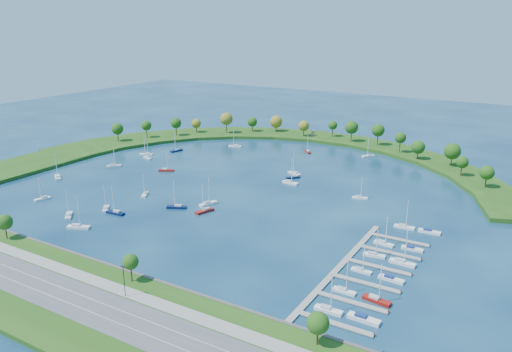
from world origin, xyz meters
The scene contains 40 objects.
ground centered at (0.00, 0.00, 0.00)m, with size 700.00×700.00×0.00m, color #082445.
south_shoreline centered at (0.03, -122.88, 1.00)m, with size 420.00×43.10×11.60m.
breakwater centered at (-46.33, 48.72, 0.99)m, with size 286.74×247.64×2.00m.
breakwater_trees centered at (-8.94, 89.18, 10.55)m, with size 238.85×95.25×15.15m.
harbor_tower centered at (-12.91, 115.36, 4.08)m, with size 2.60×2.60×4.05m.
dock_system centered at (85.30, -61.00, 0.35)m, with size 24.28×82.00×1.60m.
moored_boat_0 centered at (2.46, -34.16, 0.94)m, with size 5.17×9.30×13.17m.
moored_boat_1 centered at (-31.83, -39.20, 0.88)m, with size 5.55×7.44×10.89m.
moored_boat_2 centered at (1.00, 77.26, 0.89)m, with size 6.76×7.13×11.29m.
moored_boat_3 centered at (15.36, 29.32, 0.93)m, with size 8.90×5.52×12.68m.
moored_boat_4 centered at (17.79, 22.59, 0.89)m, with size 6.77×7.14×11.30m.
moored_boat_5 centered at (-81.99, -10.97, 0.91)m, with size 7.23×7.65×12.10m.
moored_boat_6 centered at (-91.35, -42.44, 0.96)m, with size 9.15×7.26×13.60m.
moored_boat_7 centered at (-33.47, -62.87, 0.89)m, with size 6.79×7.36×11.52m.
moored_boat_8 centered at (-49.96, -2.01, 0.92)m, with size 8.58×6.29×12.52m.
moored_boat_9 centered at (-27.31, -83.75, 0.96)m, with size 9.48×6.33×13.62m.
moored_boat_10 centered at (6.57, -42.42, 0.95)m, with size 5.15×9.40×13.31m.
moored_boat_11 centered at (38.30, 86.63, 0.91)m, with size 7.21×7.89×12.31m.
moored_boat_12 centered at (-26.05, -64.25, 0.94)m, with size 9.05×3.13×13.07m.
moored_boat_13 centered at (-7.33, -44.96, 0.94)m, with size 9.09×6.07×13.06m.
moored_boat_14 centered at (-47.18, 65.14, 0.93)m, with size 8.86×5.56×12.65m.
moored_boat_15 centered at (-41.10, -77.11, 0.92)m, with size 7.64×7.83×12.57m.
moored_boat_16 centered at (59.94, 9.76, 0.87)m, with size 7.53×4.34×10.68m.
moored_boat_17 centered at (-73.46, 35.85, 0.92)m, with size 4.64×8.74×12.37m.
moored_boat_18 centered at (-84.11, 19.07, 0.91)m, with size 8.34×5.98×12.12m.
moored_boat_19 centered at (20.81, 13.45, 0.94)m, with size 9.09×3.52×13.02m.
moored_boat_20 centered at (-77.69, 13.15, 0.85)m, with size 7.01×3.71×9.92m.
moored_boat_21 centered at (-69.57, -68.63, 0.87)m, with size 4.18×7.61×10.78m.
docked_boat_0 centered at (85.51, -88.92, 0.92)m, with size 8.58×2.54×12.56m.
docked_boat_1 centered at (95.96, -88.08, 0.71)m, with size 9.57×2.94×1.94m.
docked_boat_2 centered at (85.53, -76.19, 0.88)m, with size 7.60×2.41×11.05m.
docked_boat_3 centered at (96.01, -76.33, 0.94)m, with size 9.14×3.73×13.05m.
docked_boat_4 centered at (85.54, -60.40, 0.87)m, with size 7.20×2.28×10.48m.
docked_boat_5 centered at (95.98, -61.06, 0.64)m, with size 8.65×2.97×1.74m.
docked_boat_6 centered at (85.52, -46.75, 0.90)m, with size 8.20×3.30×11.71m.
docked_boat_7 centered at (96.00, -47.62, 0.95)m, with size 9.36×3.16×13.55m.
docked_boat_8 centered at (85.53, -35.15, 0.89)m, with size 8.01×3.14×11.46m.
docked_boat_9 centered at (95.98, -34.30, 0.60)m, with size 8.06×2.58×1.63m.
docked_boat_10 centered at (87.92, -15.15, 0.91)m, with size 8.40×2.91×12.14m.
docked_boat_11 centered at (97.87, -14.81, 0.65)m, with size 8.76×2.74×1.77m.
Camera 1 is at (133.83, -211.86, 82.43)m, focal length 35.55 mm.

